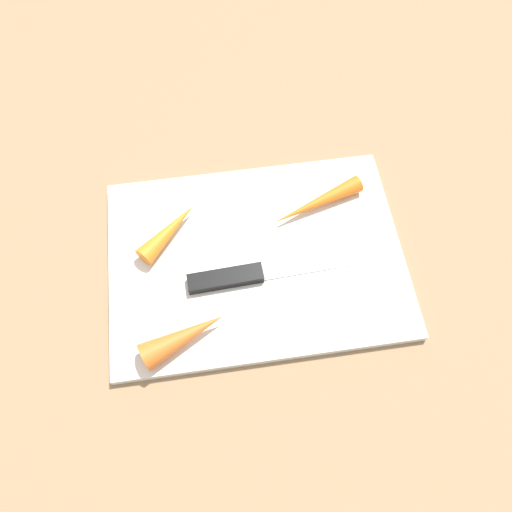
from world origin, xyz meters
TOP-DOWN VIEW (x-y plane):
  - ground_plane at (0.00, 0.00)m, footprint 1.40×1.40m
  - cutting_board at (0.00, 0.00)m, footprint 0.36×0.26m
  - knife at (-0.03, -0.03)m, footprint 0.20×0.03m
  - carrot_longest at (0.09, 0.06)m, footprint 0.13×0.06m
  - carrot_shortest at (-0.10, 0.04)m, footprint 0.09×0.08m
  - carrot_medium at (-0.09, -0.09)m, footprint 0.10×0.07m

SIDE VIEW (x-z plane):
  - ground_plane at x=0.00m, z-range 0.00..0.00m
  - cutting_board at x=0.00m, z-range 0.00..0.01m
  - knife at x=-0.03m, z-range 0.01..0.02m
  - carrot_longest at x=0.09m, z-range 0.01..0.03m
  - carrot_shortest at x=-0.10m, z-range 0.01..0.04m
  - carrot_medium at x=-0.09m, z-range 0.01..0.04m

